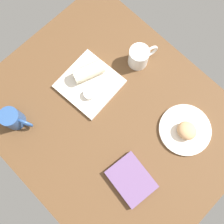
# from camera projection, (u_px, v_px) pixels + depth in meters

# --- Properties ---
(dining_table) EXTENTS (1.10, 0.90, 0.04)m
(dining_table) POSITION_uv_depth(u_px,v_px,m) (111.00, 119.00, 1.12)
(dining_table) COLOR brown
(dining_table) RESTS_ON ground
(round_plate) EXTENTS (0.22, 0.22, 0.01)m
(round_plate) POSITION_uv_depth(u_px,v_px,m) (185.00, 130.00, 1.08)
(round_plate) COLOR silver
(round_plate) RESTS_ON dining_table
(scone_pastry) EXTENTS (0.09, 0.08, 0.05)m
(scone_pastry) POSITION_uv_depth(u_px,v_px,m) (187.00, 131.00, 1.04)
(scone_pastry) COLOR tan
(scone_pastry) RESTS_ON round_plate
(square_plate) EXTENTS (0.26, 0.26, 0.02)m
(square_plate) POSITION_uv_depth(u_px,v_px,m) (90.00, 84.00, 1.13)
(square_plate) COLOR silver
(square_plate) RESTS_ON dining_table
(sauce_cup) EXTENTS (0.05, 0.05, 0.03)m
(sauce_cup) POSITION_uv_depth(u_px,v_px,m) (90.00, 94.00, 1.09)
(sauce_cup) COLOR silver
(sauce_cup) RESTS_ON square_plate
(breakfast_wrap) EXTENTS (0.10, 0.15, 0.06)m
(breakfast_wrap) POSITION_uv_depth(u_px,v_px,m) (88.00, 71.00, 1.10)
(breakfast_wrap) COLOR beige
(breakfast_wrap) RESTS_ON square_plate
(book_stack) EXTENTS (0.20, 0.16, 0.03)m
(book_stack) POSITION_uv_depth(u_px,v_px,m) (131.00, 179.00, 1.02)
(book_stack) COLOR #6B4C7A
(book_stack) RESTS_ON dining_table
(coffee_mug) EXTENTS (0.13, 0.09, 0.10)m
(coffee_mug) POSITION_uv_depth(u_px,v_px,m) (13.00, 119.00, 1.04)
(coffee_mug) COLOR #2D518C
(coffee_mug) RESTS_ON dining_table
(second_mug) EXTENTS (0.09, 0.14, 0.10)m
(second_mug) POSITION_uv_depth(u_px,v_px,m) (139.00, 57.00, 1.11)
(second_mug) COLOR white
(second_mug) RESTS_ON dining_table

